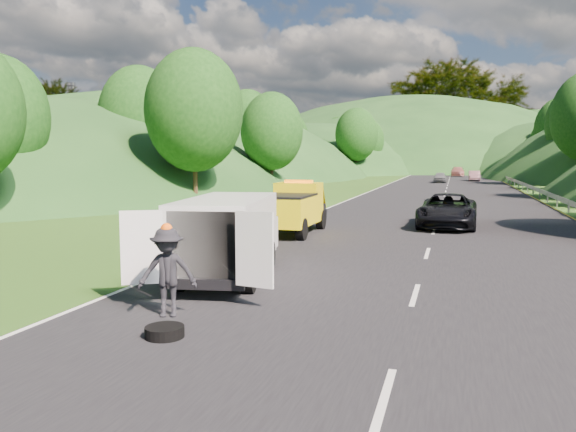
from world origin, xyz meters
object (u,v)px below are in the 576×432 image
(woman, at_px, (217,267))
(worker, at_px, (168,317))
(passing_suv, at_px, (447,227))
(child, at_px, (238,275))
(white_van, at_px, (228,233))
(spare_tire, at_px, (165,338))
(suitcase, at_px, (175,250))
(tow_truck, at_px, (293,208))

(woman, relative_size, worker, 0.90)
(passing_suv, bearing_deg, child, -110.94)
(white_van, bearing_deg, worker, -95.95)
(woman, distance_m, child, 1.45)
(worker, bearing_deg, child, 70.17)
(woman, height_order, spare_tire, woman)
(passing_suv, bearing_deg, suitcase, -125.32)
(woman, relative_size, spare_tire, 2.32)
(spare_tire, bearing_deg, white_van, 99.68)
(spare_tire, bearing_deg, suitcase, 116.67)
(tow_truck, bearing_deg, woman, -92.23)
(child, relative_size, worker, 0.61)
(tow_truck, xyz_separation_m, spare_tire, (1.64, -14.02, -1.10))
(tow_truck, height_order, white_van, tow_truck)
(child, height_order, passing_suv, passing_suv)
(spare_tire, relative_size, passing_suv, 0.13)
(woman, xyz_separation_m, suitcase, (-1.85, 0.86, 0.26))
(tow_truck, xyz_separation_m, suitcase, (-2.02, -6.75, -0.84))
(woman, xyz_separation_m, passing_suv, (6.46, 11.76, 0.00))
(woman, bearing_deg, suitcase, 46.55)
(child, bearing_deg, white_van, -94.95)
(spare_tire, bearing_deg, passing_suv, 75.64)
(suitcase, bearing_deg, child, -32.33)
(tow_truck, distance_m, woman, 7.69)
(white_van, distance_m, woman, 2.03)
(woman, bearing_deg, tow_truck, -19.79)
(spare_tire, bearing_deg, worker, 115.88)
(woman, distance_m, worker, 5.32)
(white_van, xyz_separation_m, worker, (0.27, -3.87, -1.23))
(child, distance_m, passing_suv, 13.83)
(white_van, height_order, child, white_van)
(spare_tire, distance_m, passing_suv, 18.76)
(child, relative_size, passing_suv, 0.20)
(suitcase, bearing_deg, white_van, -38.01)
(worker, bearing_deg, woman, 81.32)
(spare_tire, height_order, passing_suv, passing_suv)
(woman, bearing_deg, child, -151.34)
(passing_suv, bearing_deg, white_van, -110.90)
(woman, distance_m, suitcase, 2.06)
(child, distance_m, suitcase, 3.46)
(worker, xyz_separation_m, passing_suv, (5.25, 16.94, 0.00))
(spare_tire, bearing_deg, woman, 105.70)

